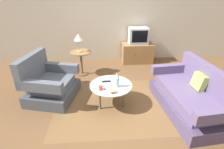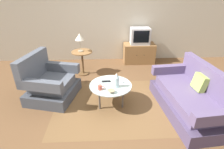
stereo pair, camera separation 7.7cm
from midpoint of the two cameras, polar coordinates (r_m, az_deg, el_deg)
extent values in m
plane|color=brown|center=(3.68, 1.60, -9.34)|extent=(16.00, 16.00, 0.00)
cube|color=#BCB29E|center=(5.52, -0.15, 18.35)|extent=(9.00, 0.12, 2.70)
cube|color=brown|center=(3.66, 0.19, -9.49)|extent=(2.20, 1.89, 0.00)
cube|color=#3E424B|center=(4.01, -17.63, -5.33)|extent=(1.09, 1.16, 0.24)
cube|color=#4C515B|center=(3.90, -18.06, -2.72)|extent=(0.89, 0.85, 0.18)
cube|color=#4C515B|center=(3.94, -23.54, 2.37)|extent=(0.37, 0.98, 0.53)
cube|color=#4C515B|center=(3.51, -21.61, -3.30)|extent=(0.89, 0.35, 0.20)
cube|color=#4C515B|center=(4.15, -15.79, 2.35)|extent=(0.89, 0.35, 0.20)
cube|color=#4B3E5C|center=(3.72, 23.32, -9.16)|extent=(1.02, 1.80, 0.24)
cube|color=#5B4C70|center=(3.61, 23.92, -6.44)|extent=(0.86, 1.51, 0.18)
cube|color=#5B4C70|center=(3.66, 29.64, -1.56)|extent=(0.31, 1.73, 0.45)
cube|color=#5B4C70|center=(4.12, 18.99, 1.61)|extent=(0.87, 0.22, 0.19)
cube|color=#5B4C70|center=(3.00, 32.16, -11.46)|extent=(0.87, 0.22, 0.19)
cube|color=#A3C651|center=(3.67, 26.88, -2.27)|extent=(0.21, 0.31, 0.31)
cylinder|color=#B2C6C1|center=(3.41, 0.20, -3.44)|extent=(0.81, 0.81, 0.02)
cylinder|color=#4C4742|center=(3.74, -0.45, -4.53)|extent=(0.04, 0.04, 0.44)
cylinder|color=#4C4742|center=(3.43, -3.38, -7.89)|extent=(0.04, 0.04, 0.44)
cylinder|color=#4C4742|center=(3.46, 4.07, -7.52)|extent=(0.04, 0.04, 0.44)
cylinder|color=olive|center=(4.66, -9.19, 7.17)|extent=(0.53, 0.53, 0.02)
cylinder|color=brown|center=(4.78, -8.92, 3.57)|extent=(0.05, 0.05, 0.61)
cylinder|color=brown|center=(4.90, -8.67, 0.41)|extent=(0.29, 0.29, 0.02)
cube|color=olive|center=(5.56, 9.01, 6.80)|extent=(0.92, 0.49, 0.58)
sphere|color=black|center=(5.29, 8.36, 6.14)|extent=(0.02, 0.02, 0.02)
sphere|color=black|center=(5.34, 10.71, 6.13)|extent=(0.02, 0.02, 0.02)
cube|color=#B7B7BC|center=(5.42, 9.37, 12.11)|extent=(0.56, 0.40, 0.47)
cube|color=black|center=(5.22, 9.83, 11.82)|extent=(0.45, 0.01, 0.34)
cylinder|color=#9E937A|center=(4.67, -9.56, 7.47)|extent=(0.13, 0.13, 0.02)
cylinder|color=#9E937A|center=(4.62, -9.70, 9.19)|extent=(0.02, 0.02, 0.27)
cone|color=beige|center=(4.56, -9.92, 11.83)|extent=(0.22, 0.22, 0.17)
cylinder|color=silver|center=(3.30, 2.11, -2.44)|extent=(0.10, 0.10, 0.20)
cone|color=silver|center=(3.23, 2.15, -0.25)|extent=(0.09, 0.09, 0.08)
cylinder|color=#B74C3D|center=(3.24, -3.21, -4.20)|extent=(0.07, 0.07, 0.09)
torus|color=#B74C3D|center=(3.24, -2.26, -4.18)|extent=(0.06, 0.01, 0.06)
cone|color=tan|center=(3.16, 0.43, -5.44)|extent=(0.14, 0.14, 0.05)
cube|color=black|center=(3.51, -1.29, -2.21)|extent=(0.17, 0.05, 0.02)
cube|color=#B2B2B7|center=(3.54, 3.65, -1.99)|extent=(0.11, 0.17, 0.02)
camera|label=1|loc=(0.04, -89.39, 0.31)|focal=28.51mm
camera|label=2|loc=(0.04, 90.61, -0.31)|focal=28.51mm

